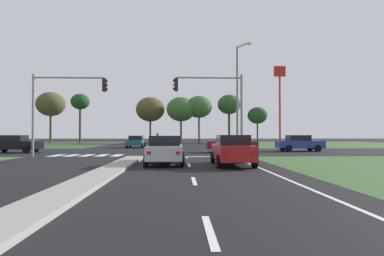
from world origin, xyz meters
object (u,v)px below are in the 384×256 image
(traffic_signal_near_right, at_px, (217,100))
(car_red_third, at_px, (232,150))
(fastfood_pole_sign, at_px, (280,88))
(treeline_near, at_px, (51,104))
(car_maroon_second, at_px, (232,144))
(car_black_fifth, at_px, (15,144))
(car_blue_sixth, at_px, (299,143))
(treeline_fourth, at_px, (199,107))
(street_lamp_second, at_px, (238,93))
(treeline_third, at_px, (150,109))
(pedestrian_at_median, at_px, (157,138))
(treeline_fifth, at_px, (181,109))
(treeline_second, at_px, (80,102))
(treeline_sixth, at_px, (229,105))
(car_silver_near, at_px, (165,150))
(traffic_signal_near_left, at_px, (60,99))
(treeline_seventh, at_px, (257,116))
(car_teal_fourth, at_px, (136,141))

(traffic_signal_near_right, bearing_deg, car_red_third, -90.32)
(fastfood_pole_sign, distance_m, treeline_near, 43.22)
(car_maroon_second, xyz_separation_m, fastfood_pole_sign, (11.04, 21.82, 8.16))
(car_maroon_second, height_order, car_red_third, car_red_third)
(car_black_fifth, height_order, car_blue_sixth, car_black_fifth)
(car_black_fifth, xyz_separation_m, treeline_fourth, (18.22, 32.14, 5.96))
(car_maroon_second, bearing_deg, street_lamp_second, -136.87)
(fastfood_pole_sign, bearing_deg, treeline_third, 150.67)
(car_blue_sixth, height_order, pedestrian_at_median, pedestrian_at_median)
(traffic_signal_near_right, distance_m, treeline_near, 50.02)
(traffic_signal_near_right, distance_m, pedestrian_at_median, 20.07)
(car_maroon_second, height_order, treeline_near, treeline_near)
(treeline_fifth, bearing_deg, car_red_third, -86.83)
(fastfood_pole_sign, bearing_deg, car_maroon_second, -116.83)
(traffic_signal_near_right, xyz_separation_m, treeline_fourth, (0.85, 37.74, 2.56))
(treeline_second, bearing_deg, car_black_fifth, -82.82)
(treeline_fifth, bearing_deg, treeline_fourth, 6.97)
(traffic_signal_near_right, bearing_deg, treeline_sixth, 80.28)
(treeline_second, xyz_separation_m, treeline_fourth, (22.49, -1.78, -0.97))
(treeline_fourth, bearing_deg, car_blue_sixth, -75.53)
(car_black_fifth, bearing_deg, treeline_sixth, 145.04)
(pedestrian_at_median, bearing_deg, car_maroon_second, -178.01)
(traffic_signal_near_right, height_order, treeline_second, treeline_second)
(street_lamp_second, bearing_deg, pedestrian_at_median, 119.79)
(car_silver_near, xyz_separation_m, traffic_signal_near_right, (3.54, 6.63, 3.40))
(car_red_third, bearing_deg, car_blue_sixth, 58.63)
(traffic_signal_near_left, height_order, pedestrian_at_median, traffic_signal_near_left)
(treeline_near, distance_m, treeline_fifth, 25.70)
(fastfood_pole_sign, height_order, treeline_seventh, fastfood_pole_sign)
(traffic_signal_near_left, height_order, treeline_second, treeline_second)
(car_teal_fourth, distance_m, treeline_fifth, 22.05)
(car_black_fifth, distance_m, treeline_second, 34.88)
(traffic_signal_near_left, relative_size, treeline_sixth, 0.64)
(car_blue_sixth, xyz_separation_m, treeline_third, (-17.07, 32.07, 5.59))
(car_blue_sixth, relative_size, treeline_second, 0.47)
(treeline_second, bearing_deg, traffic_signal_near_right, -61.30)
(fastfood_pole_sign, relative_size, treeline_second, 1.32)
(street_lamp_second, distance_m, treeline_third, 36.01)
(treeline_second, xyz_separation_m, treeline_third, (13.31, -0.28, -1.34))
(car_red_third, xyz_separation_m, treeline_third, (-8.29, 46.47, 5.57))
(car_black_fifth, height_order, treeline_fifth, treeline_fifth)
(traffic_signal_near_left, distance_m, treeline_sixth, 44.41)
(traffic_signal_near_right, bearing_deg, treeline_second, 118.70)
(car_black_fifth, height_order, treeline_second, treeline_second)
(treeline_seventh, bearing_deg, pedestrian_at_median, -132.38)
(car_maroon_second, distance_m, fastfood_pole_sign, 25.78)
(car_teal_fourth, height_order, treeline_third, treeline_third)
(car_black_fifth, relative_size, traffic_signal_near_left, 0.72)
(street_lamp_second, height_order, treeline_sixth, street_lamp_second)
(car_teal_fourth, xyz_separation_m, car_black_fifth, (-9.25, -11.14, 0.04))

